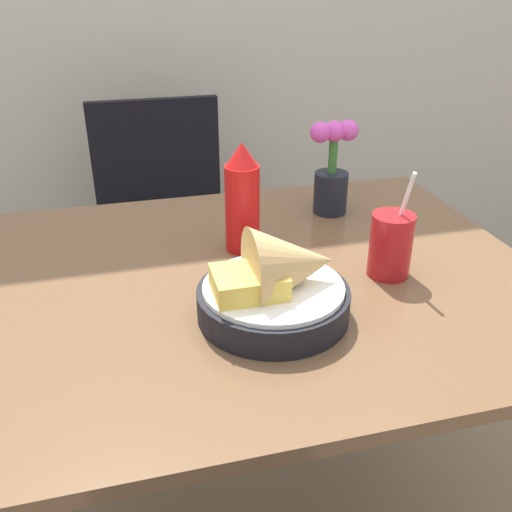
{
  "coord_description": "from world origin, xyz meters",
  "views": [
    {
      "loc": [
        -0.21,
        -0.88,
        1.25
      ],
      "look_at": [
        0.0,
        -0.04,
        0.81
      ],
      "focal_mm": 40.0,
      "sensor_mm": 36.0,
      "label": 1
    }
  ],
  "objects_px": {
    "food_basket": "(279,285)",
    "ketchup_bottle": "(242,199)",
    "chair_far_window": "(164,221)",
    "drink_cup": "(390,247)",
    "flower_vase": "(332,172)"
  },
  "relations": [
    {
      "from": "food_basket",
      "to": "ketchup_bottle",
      "type": "relative_size",
      "value": 1.13
    },
    {
      "from": "chair_far_window",
      "to": "drink_cup",
      "type": "bearing_deg",
      "value": -69.05
    },
    {
      "from": "chair_far_window",
      "to": "flower_vase",
      "type": "bearing_deg",
      "value": -59.24
    },
    {
      "from": "chair_far_window",
      "to": "ketchup_bottle",
      "type": "bearing_deg",
      "value": -81.99
    },
    {
      "from": "drink_cup",
      "to": "flower_vase",
      "type": "xyz_separation_m",
      "value": [
        0.0,
        0.3,
        0.04
      ]
    },
    {
      "from": "ketchup_bottle",
      "to": "flower_vase",
      "type": "height_order",
      "value": "ketchup_bottle"
    },
    {
      "from": "flower_vase",
      "to": "food_basket",
      "type": "bearing_deg",
      "value": -121.63
    },
    {
      "from": "ketchup_bottle",
      "to": "drink_cup",
      "type": "xyz_separation_m",
      "value": [
        0.23,
        -0.17,
        -0.05
      ]
    },
    {
      "from": "chair_far_window",
      "to": "flower_vase",
      "type": "distance_m",
      "value": 0.72
    },
    {
      "from": "food_basket",
      "to": "chair_far_window",
      "type": "bearing_deg",
      "value": 95.91
    },
    {
      "from": "drink_cup",
      "to": "flower_vase",
      "type": "bearing_deg",
      "value": 89.41
    },
    {
      "from": "ketchup_bottle",
      "to": "drink_cup",
      "type": "distance_m",
      "value": 0.29
    },
    {
      "from": "food_basket",
      "to": "flower_vase",
      "type": "relative_size",
      "value": 1.17
    },
    {
      "from": "ketchup_bottle",
      "to": "drink_cup",
      "type": "bearing_deg",
      "value": -36.11
    },
    {
      "from": "ketchup_bottle",
      "to": "drink_cup",
      "type": "relative_size",
      "value": 1.06
    }
  ]
}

